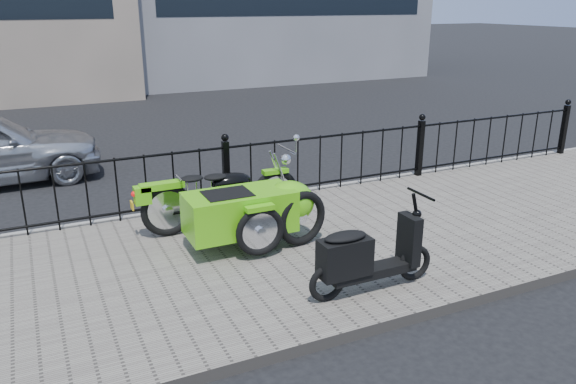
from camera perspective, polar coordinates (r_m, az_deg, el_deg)
name	(u,v)px	position (r m, az deg, el deg)	size (l,w,h in m)	color
ground	(261,244)	(7.32, -2.75, -5.31)	(120.00, 120.00, 0.00)	black
sidewalk	(277,255)	(6.87, -1.15, -6.39)	(30.00, 3.80, 0.12)	#655E55
curb	(224,205)	(8.55, -6.47, -1.34)	(30.00, 0.10, 0.12)	gray
iron_fence	(226,174)	(8.26, -6.29, 1.79)	(14.11, 0.11, 1.08)	black
motorcycle_sidecar	(249,206)	(6.94, -3.95, -1.39)	(2.28, 1.48, 0.98)	black
scooter	(365,258)	(5.81, 7.81, -6.62)	(1.48, 0.43, 1.00)	black
spare_tire	(302,218)	(6.87, 1.44, -2.69)	(0.70, 0.70, 0.10)	black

